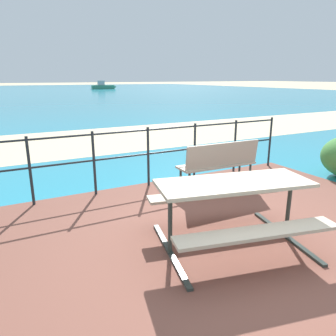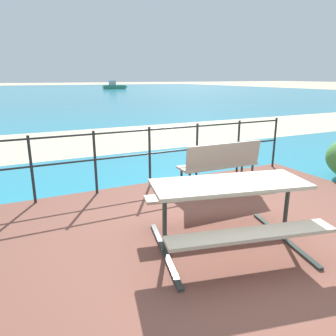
% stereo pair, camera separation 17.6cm
% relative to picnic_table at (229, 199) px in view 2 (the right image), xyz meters
% --- Properties ---
extents(ground_plane, '(240.00, 240.00, 0.00)m').
position_rel_picnic_table_xyz_m(ground_plane, '(0.05, -0.01, -0.65)').
color(ground_plane, tan).
extents(patio_paving, '(6.40, 5.20, 0.06)m').
position_rel_picnic_table_xyz_m(patio_paving, '(0.05, -0.01, -0.62)').
color(patio_paving, brown).
rests_on(patio_paving, ground).
extents(sea_water, '(90.00, 90.00, 0.01)m').
position_rel_picnic_table_xyz_m(sea_water, '(0.05, 39.99, -0.64)').
color(sea_water, teal).
rests_on(sea_water, ground).
extents(beach_strip, '(54.02, 4.72, 0.01)m').
position_rel_picnic_table_xyz_m(beach_strip, '(0.05, 7.55, -0.64)').
color(beach_strip, beige).
rests_on(beach_strip, ground).
extents(picnic_table, '(1.99, 1.74, 0.79)m').
position_rel_picnic_table_xyz_m(picnic_table, '(0.00, 0.00, 0.00)').
color(picnic_table, '#BCAD93').
rests_on(picnic_table, patio_paving).
extents(park_bench, '(1.44, 0.46, 0.86)m').
position_rel_picnic_table_xyz_m(park_bench, '(1.04, 1.65, -0.07)').
color(park_bench, tan).
rests_on(park_bench, patio_paving).
extents(railing_fence, '(5.94, 0.04, 1.08)m').
position_rel_picnic_table_xyz_m(railing_fence, '(0.05, 2.44, 0.07)').
color(railing_fence, '#1E2328').
rests_on(railing_fence, patio_paving).
extents(boat_near, '(4.29, 1.65, 1.40)m').
position_rel_picnic_table_xyz_m(boat_near, '(14.33, 51.78, -0.17)').
color(boat_near, '#338466').
rests_on(boat_near, sea_water).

